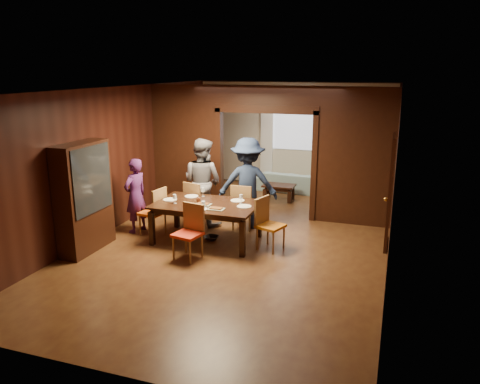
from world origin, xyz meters
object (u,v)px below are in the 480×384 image
(chair_left, at_px, (152,211))
(chair_far_r, at_px, (244,206))
(person_navy, at_px, (248,183))
(person_grey, at_px, (203,182))
(dining_table, at_px, (207,222))
(coffee_table, at_px, (279,192))
(hutch, at_px, (84,198))
(sofa, at_px, (290,182))
(chair_far_l, at_px, (198,204))
(chair_right, at_px, (271,224))
(chair_near, at_px, (187,233))
(person_purple, at_px, (136,196))

(chair_left, distance_m, chair_far_r, 1.88)
(chair_left, bearing_deg, person_navy, 130.51)
(person_grey, height_order, dining_table, person_grey)
(person_navy, relative_size, coffee_table, 2.37)
(dining_table, height_order, hutch, hutch)
(sofa, height_order, chair_left, chair_left)
(chair_far_r, bearing_deg, chair_far_l, 7.40)
(person_navy, distance_m, hutch, 3.24)
(coffee_table, height_order, hutch, hutch)
(coffee_table, height_order, chair_right, chair_right)
(chair_far_l, bearing_deg, person_navy, -149.99)
(chair_left, xyz_separation_m, chair_near, (1.20, -0.92, 0.00))
(hutch, bearing_deg, dining_table, 30.33)
(person_navy, height_order, chair_left, person_navy)
(sofa, distance_m, chair_near, 5.19)
(chair_left, bearing_deg, person_grey, 151.81)
(person_purple, relative_size, chair_left, 1.57)
(chair_right, xyz_separation_m, chair_near, (-1.26, -0.89, 0.00))
(dining_table, bearing_deg, chair_near, -88.72)
(chair_far_l, bearing_deg, chair_left, 66.14)
(person_grey, bearing_deg, chair_near, 119.15)
(chair_far_l, bearing_deg, person_grey, -90.49)
(person_purple, height_order, chair_right, person_purple)
(person_navy, xyz_separation_m, chair_far_r, (-0.04, -0.13, -0.46))
(chair_left, bearing_deg, hutch, -24.42)
(sofa, distance_m, chair_far_l, 3.65)
(person_purple, distance_m, coffee_table, 3.92)
(person_purple, bearing_deg, hutch, -1.44)
(person_navy, relative_size, dining_table, 0.96)
(chair_right, bearing_deg, coffee_table, 30.14)
(dining_table, bearing_deg, person_navy, 64.55)
(hutch, bearing_deg, chair_left, 56.87)
(chair_right, height_order, chair_near, same)
(person_navy, relative_size, sofa, 1.06)
(chair_right, xyz_separation_m, chair_far_r, (-0.82, 0.94, 0.00))
(chair_far_l, xyz_separation_m, hutch, (-1.39, -1.91, 0.52))
(dining_table, relative_size, chair_near, 2.03)
(person_purple, distance_m, person_grey, 1.42)
(person_grey, distance_m, coffee_table, 2.66)
(dining_table, xyz_separation_m, hutch, (-1.92, -1.12, 0.62))
(person_navy, relative_size, chair_near, 1.96)
(person_navy, xyz_separation_m, chair_near, (-0.48, -1.96, -0.46))
(dining_table, bearing_deg, chair_left, 179.81)
(chair_far_r, bearing_deg, coffee_table, -93.63)
(chair_far_r, distance_m, hutch, 3.17)
(sofa, bearing_deg, person_grey, 74.43)
(coffee_table, distance_m, chair_far_l, 2.73)
(chair_far_l, relative_size, hutch, 0.48)
(coffee_table, height_order, chair_far_l, chair_far_l)
(person_grey, distance_m, chair_left, 1.25)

